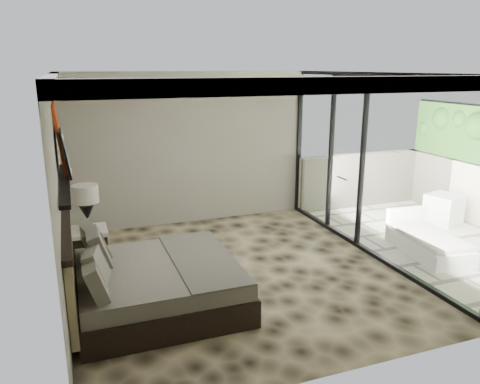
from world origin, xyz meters
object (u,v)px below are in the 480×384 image
object	(u,v)px
lounger	(427,242)
ottoman	(443,209)
nightstand	(89,245)
table_lamp	(86,202)
bed	(150,282)

from	to	relation	value
lounger	ottoman	bearing A→B (deg)	46.37
nightstand	ottoman	bearing A→B (deg)	-22.23
table_lamp	ottoman	bearing A→B (deg)	-3.25
bed	table_lamp	size ratio (longest dim) A/B	2.91
bed	lounger	size ratio (longest dim) A/B	1.34
table_lamp	ottoman	size ratio (longest dim) A/B	1.25
nightstand	lounger	xyz separation A→B (m)	(5.07, -1.47, -0.10)
bed	nightstand	bearing A→B (deg)	110.06
table_lamp	ottoman	world-z (taller)	table_lamp
ottoman	bed	bearing A→B (deg)	-167.25
ottoman	lounger	world-z (taller)	lounger
bed	nightstand	xyz separation A→B (m)	(-0.62, 1.71, -0.05)
nightstand	table_lamp	distance (m)	0.69
bed	ottoman	size ratio (longest dim) A/B	3.66
lounger	bed	bearing A→B (deg)	-169.53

